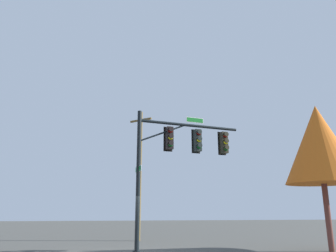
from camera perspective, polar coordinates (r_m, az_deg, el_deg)
signal_pole_assembly at (r=16.02m, az=2.17°, el=-4.24°), size 5.38×1.48×6.48m
utility_pole at (r=22.83m, az=-4.91°, el=-7.73°), size 1.41×1.30×8.75m
tree_near at (r=18.49m, az=24.70°, el=-2.82°), size 3.65×3.65×7.22m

